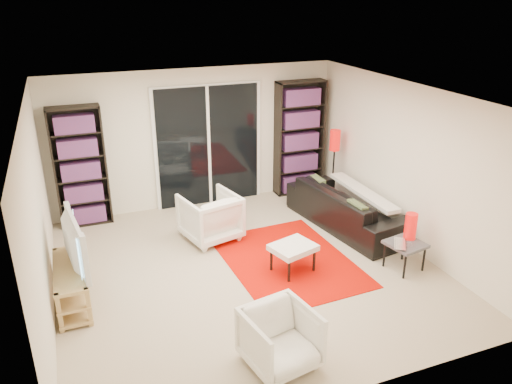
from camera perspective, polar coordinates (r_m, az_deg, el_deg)
floor at (r=7.00m, az=-1.03°, el=-8.76°), size 5.00×5.00×0.00m
wall_back at (r=8.73m, az=-6.83°, el=6.10°), size 5.00×0.02×2.40m
wall_front at (r=4.46m, az=10.32°, el=-10.84°), size 5.00×0.02×2.40m
wall_left at (r=6.14m, az=-23.58°, el=-2.79°), size 0.02×5.00×2.40m
wall_right at (r=7.64m, az=16.81°, el=2.92°), size 0.02×5.00×2.40m
ceiling at (r=6.12m, az=-1.18°, el=10.88°), size 5.00×5.00×0.02m
sliding_door at (r=8.79m, az=-5.46°, el=5.24°), size 1.92×0.08×2.16m
bookshelf_left at (r=8.39m, az=-19.43°, el=2.68°), size 0.80×0.30×1.95m
bookshelf_right at (r=9.26m, az=4.98°, el=6.15°), size 0.90×0.30×2.10m
tv_stand at (r=6.57m, az=-20.29°, el=-9.87°), size 0.37×1.17×0.50m
tv at (r=6.31m, az=-20.77°, el=-5.57°), size 0.28×1.11×0.63m
rug at (r=7.19m, az=3.65°, el=-7.84°), size 1.74×2.30×0.01m
sofa at (r=8.19m, az=10.37°, el=-1.72°), size 1.21×2.35×0.65m
armchair_back at (r=7.67m, az=-5.25°, el=-2.82°), size 0.95×0.97×0.73m
armchair_front at (r=5.27m, az=2.80°, el=-16.41°), size 0.79×0.81×0.63m
ottoman at (r=6.80m, az=4.25°, el=-6.47°), size 0.67×0.60×0.40m
side_table at (r=7.13m, az=16.70°, el=-5.91°), size 0.54×0.54×0.40m
laptop at (r=7.02m, az=16.53°, el=-5.78°), size 0.40×0.43×0.03m
table_lamp at (r=7.17m, az=17.26°, el=-3.75°), size 0.17×0.17×0.37m
floor_lamp at (r=8.87m, az=8.97°, el=4.99°), size 0.20×0.20×1.34m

